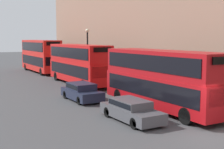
% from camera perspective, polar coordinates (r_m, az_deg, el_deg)
% --- Properties ---
extents(ground_plane, '(200.00, 200.00, 0.00)m').
position_cam_1_polar(ground_plane, '(16.54, 18.18, -10.96)').
color(ground_plane, '#424244').
extents(bus_leading, '(2.59, 10.58, 4.08)m').
position_cam_1_polar(bus_leading, '(21.53, 8.97, -0.48)').
color(bus_leading, '#A80F14').
rests_on(bus_leading, ground).
extents(bus_second_in_queue, '(2.59, 10.81, 4.20)m').
position_cam_1_polar(bus_second_in_queue, '(33.31, -6.12, 2.21)').
color(bus_second_in_queue, red).
rests_on(bus_second_in_queue, ground).
extents(bus_third_in_queue, '(2.59, 10.98, 4.58)m').
position_cam_1_polar(bus_third_in_queue, '(45.75, -12.92, 3.56)').
color(bus_third_in_queue, red).
rests_on(bus_third_in_queue, ground).
extents(car_dark_sedan, '(1.77, 4.62, 1.29)m').
position_cam_1_polar(car_dark_sedan, '(18.68, 3.48, -6.40)').
color(car_dark_sedan, '#47474C').
rests_on(car_dark_sedan, ground).
extents(car_hatchback, '(1.87, 4.32, 1.38)m').
position_cam_1_polar(car_hatchback, '(24.72, -5.57, -3.07)').
color(car_hatchback, '#1E2338').
rests_on(car_hatchback, ground).
extents(street_lamp, '(0.44, 0.44, 5.96)m').
position_cam_1_polar(street_lamp, '(36.30, -4.50, 4.82)').
color(street_lamp, black).
rests_on(street_lamp, ground).
extents(pedestrian, '(0.36, 0.36, 1.83)m').
position_cam_1_polar(pedestrian, '(36.70, -4.54, 0.34)').
color(pedestrian, '#334C6B').
rests_on(pedestrian, ground).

